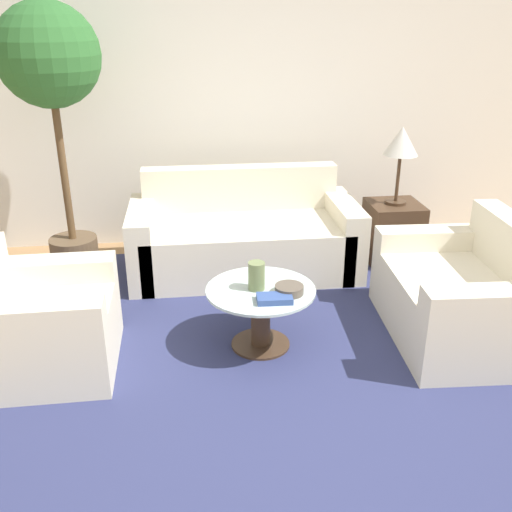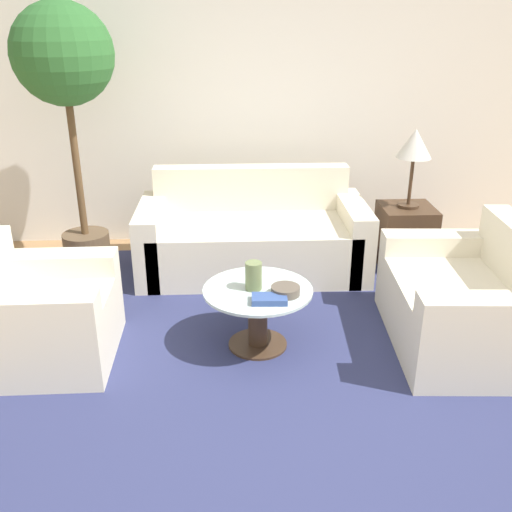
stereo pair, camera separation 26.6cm
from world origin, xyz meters
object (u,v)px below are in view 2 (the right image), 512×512
Objects in this scene: book_stack at (269,299)px; table_lamp at (415,146)px; bowl at (285,291)px; sofa_main at (253,237)px; armchair at (36,318)px; potted_plant at (65,76)px; vase at (254,276)px; coffee_table at (258,309)px; loveseat at (470,305)px.

table_lamp is at bearing 51.17° from book_stack.
bowl is at bearing -130.56° from table_lamp.
armchair is at bearing -136.06° from sofa_main.
bowl is (0.15, -1.40, 0.17)m from sofa_main.
armchair is at bearing 177.84° from book_stack.
bowl is at bearing -91.23° from armchair.
potted_plant is (-0.01, 1.43, 1.34)m from armchair.
vase is 0.22m from book_stack.
book_stack is at bearing -95.07° from armchair.
coffee_table is 0.33× the size of potted_plant.
armchair is 4.56× the size of vase.
book_stack is at bearing -80.07° from loveseat.
bowl is 0.15m from book_stack.
table_lamp reaches higher than armchair.
sofa_main is 2.87× the size of table_lamp.
loveseat reaches higher than book_stack.
coffee_table is 1.07× the size of table_lamp.
loveseat is (1.39, -1.33, 0.00)m from sofa_main.
loveseat is at bearing -0.93° from coffee_table.
coffee_table is at bearing -87.86° from loveseat.
vase is (-0.03, 0.00, 0.24)m from coffee_table.
coffee_table is at bearing -87.76° from armchair.
table_lamp is at bearing 43.15° from vase.
bowl is at bearing 44.38° from book_stack.
bowl is (1.59, -1.44, -1.17)m from potted_plant.
table_lamp reaches higher than vase.
sofa_main is at bearing 89.13° from coffee_table.
table_lamp is 2.98× the size of book_stack.
table_lamp is 1.92m from bowl.
table_lamp reaches higher than bowl.
potted_plant reaches higher than loveseat.
vase is (1.38, 0.07, 0.23)m from armchair.
loveseat reaches higher than coffee_table.
sofa_main is 1.97m from potted_plant.
bowl is at bearing -83.84° from sofa_main.
table_lamp reaches higher than sofa_main.
book_stack is at bearing -71.43° from coffee_table.
potted_plant is at bearing 137.80° from bowl.
potted_plant is 2.45m from bowl.
potted_plant is 2.24m from vase.
sofa_main is 2.67× the size of coffee_table.
potted_plant is 11.81× the size of bowl.
sofa_main is 1.52× the size of loveseat.
table_lamp is (-0.05, 1.32, 0.78)m from loveseat.
armchair is 1.49m from book_stack.
armchair is 3.18m from table_lamp.
coffee_table is at bearing -43.66° from potted_plant.
loveseat is 6.85× the size of bowl.
book_stack is at bearing -64.33° from vase.
armchair is at bearing -153.67° from table_lamp.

